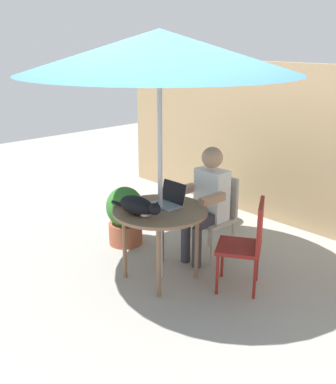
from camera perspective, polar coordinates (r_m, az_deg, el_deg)
ground_plane at (r=4.69m, az=-0.91°, el=-10.44°), size 14.00×14.00×0.00m
fence_back at (r=5.89m, az=14.60°, el=5.41°), size 5.70×0.08×1.99m
patio_table at (r=4.41m, az=-0.95°, el=-3.00°), size 0.90×0.90×0.72m
patio_umbrella at (r=4.11m, az=-1.06°, el=16.88°), size 2.45×2.45×2.34m
chair_occupied at (r=5.01m, az=5.98°, el=-2.19°), size 0.40×0.40×0.87m
chair_empty at (r=4.34m, az=9.88°, el=-5.72°), size 0.55×0.55×0.87m
person_seated at (r=4.84m, az=4.83°, el=-0.75°), size 0.48×0.48×1.21m
laptop at (r=4.49m, az=0.22°, el=-0.78°), size 0.30×0.25×0.21m
cat at (r=4.23m, az=-3.62°, el=-1.75°), size 0.65×0.22×0.17m
potted_plant_near_fence at (r=5.31m, az=-5.29°, el=-2.82°), size 0.43×0.43×0.68m
potted_plant_by_chair at (r=5.91m, az=5.80°, el=-0.61°), size 0.39×0.39×0.66m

